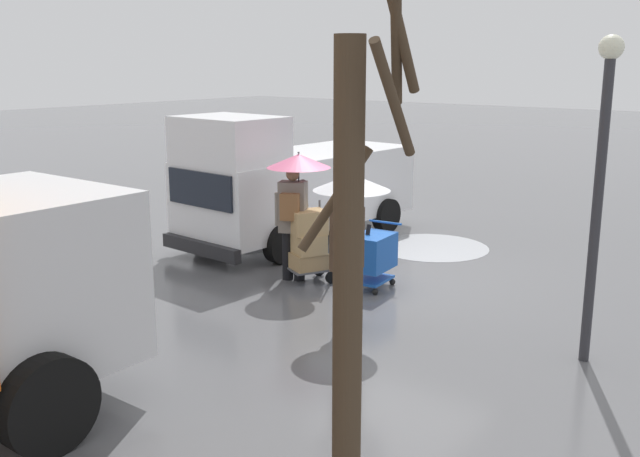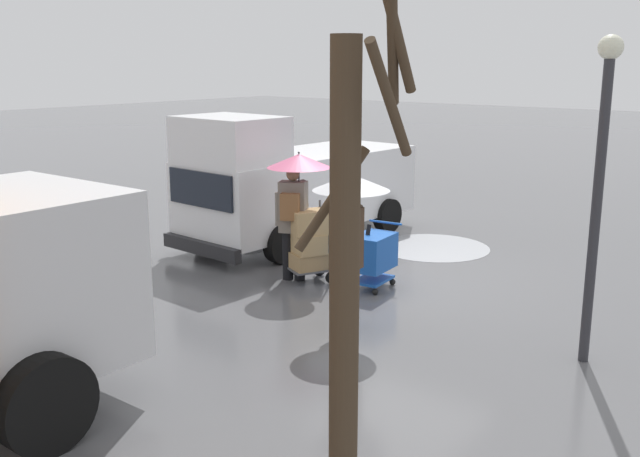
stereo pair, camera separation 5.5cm
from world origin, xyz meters
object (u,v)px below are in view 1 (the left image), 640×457
object	(u,v)px
shopping_cart_vendor	(373,254)
pedestrian_black_side	(350,213)
cargo_van_parked_right	(292,183)
bare_tree_near	(351,260)
street_lamp	(601,168)
hand_dolly_boxes	(309,241)
pedestrian_pink_side	(296,187)

from	to	relation	value
shopping_cart_vendor	pedestrian_black_side	distance (m)	2.03
cargo_van_parked_right	pedestrian_black_side	xyz separation A→B (m)	(-3.71, 3.18, 0.41)
shopping_cart_vendor	bare_tree_near	world-z (taller)	bare_tree_near
pedestrian_black_side	bare_tree_near	bearing A→B (deg)	126.04
bare_tree_near	street_lamp	xyz separation A→B (m)	(-0.61, -4.06, 0.31)
hand_dolly_boxes	street_lamp	distance (m)	4.97
shopping_cart_vendor	pedestrian_pink_side	distance (m)	1.64
pedestrian_pink_side	hand_dolly_boxes	bearing A→B (deg)	-167.80
street_lamp	pedestrian_pink_side	bearing A→B (deg)	-4.12
pedestrian_pink_side	cargo_van_parked_right	bearing A→B (deg)	-48.30
pedestrian_pink_side	pedestrian_black_side	distance (m)	2.26
pedestrian_pink_side	bare_tree_near	size ratio (longest dim) A/B	0.48
shopping_cart_vendor	pedestrian_pink_side	xyz separation A→B (m)	(1.23, 0.43, 1.00)
hand_dolly_boxes	street_lamp	size ratio (longest dim) A/B	0.34
hand_dolly_boxes	bare_tree_near	size ratio (longest dim) A/B	0.30
hand_dolly_boxes	pedestrian_pink_side	xyz separation A→B (m)	(0.23, 0.05, 0.88)
pedestrian_pink_side	bare_tree_near	world-z (taller)	bare_tree_near
pedestrian_pink_side	street_lamp	world-z (taller)	street_lamp
shopping_cart_vendor	hand_dolly_boxes	xyz separation A→B (m)	(1.00, 0.38, 0.12)
hand_dolly_boxes	cargo_van_parked_right	bearing A→B (deg)	-44.12
pedestrian_black_side	hand_dolly_boxes	bearing A→B (deg)	-35.87
pedestrian_pink_side	bare_tree_near	xyz separation A→B (m)	(-4.28, 4.41, 0.49)
pedestrian_black_side	street_lamp	distance (m)	3.17
shopping_cart_vendor	pedestrian_black_side	world-z (taller)	pedestrian_black_side
cargo_van_parked_right	hand_dolly_boxes	size ratio (longest dim) A/B	4.13
shopping_cart_vendor	bare_tree_near	distance (m)	5.91
shopping_cart_vendor	pedestrian_black_side	xyz separation A→B (m)	(-0.70, 1.61, 1.02)
cargo_van_parked_right	shopping_cart_vendor	xyz separation A→B (m)	(-3.02, 1.57, -0.61)
bare_tree_near	street_lamp	bearing A→B (deg)	-98.48
cargo_van_parked_right	hand_dolly_boxes	xyz separation A→B (m)	(-2.02, 1.96, -0.49)
shopping_cart_vendor	bare_tree_near	xyz separation A→B (m)	(-3.05, 4.84, 1.49)
hand_dolly_boxes	bare_tree_near	xyz separation A→B (m)	(-4.05, 4.46, 1.37)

